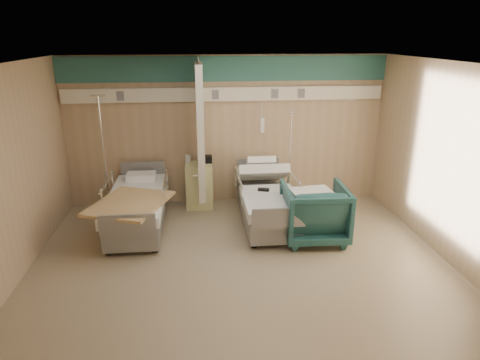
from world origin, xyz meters
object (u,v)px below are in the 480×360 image
object	(u,v)px
iv_stand_left	(108,189)
bed_right	(267,206)
visitor_armchair	(314,212)
bedside_cabinet	(199,185)
bed_left	(138,212)
iv_stand_right	(289,187)

from	to	relation	value
iv_stand_left	bed_right	bearing A→B (deg)	-16.17
visitor_armchair	iv_stand_left	size ratio (longest dim) A/B	0.47
bedside_cabinet	iv_stand_left	xyz separation A→B (m)	(-1.68, -0.08, 0.02)
bedside_cabinet	iv_stand_left	size ratio (longest dim) A/B	0.39
bed_right	bedside_cabinet	world-z (taller)	bedside_cabinet
bedside_cabinet	bed_left	bearing A→B (deg)	-139.40
bed_left	iv_stand_right	world-z (taller)	iv_stand_right
bed_right	bedside_cabinet	xyz separation A→B (m)	(-1.15, 0.90, 0.11)
bed_right	iv_stand_right	world-z (taller)	iv_stand_right
bed_right	visitor_armchair	world-z (taller)	visitor_armchair
visitor_armchair	iv_stand_left	xyz separation A→B (m)	(-3.48, 1.49, -0.02)
iv_stand_right	iv_stand_left	xyz separation A→B (m)	(-3.39, 0.02, 0.07)
bed_right	visitor_armchair	xyz separation A→B (m)	(0.65, -0.67, 0.14)
visitor_armchair	bed_right	bearing A→B (deg)	-44.08
bed_right	iv_stand_left	size ratio (longest dim) A/B	1.00
bedside_cabinet	iv_stand_right	size ratio (longest dim) A/B	0.47
iv_stand_right	bedside_cabinet	bearing A→B (deg)	176.69
bed_right	bed_left	world-z (taller)	same
bed_left	iv_stand_right	xyz separation A→B (m)	(2.76, 0.80, 0.06)
bed_left	visitor_armchair	size ratio (longest dim) A/B	2.14
bed_left	bedside_cabinet	size ratio (longest dim) A/B	2.54
bed_right	iv_stand_right	bearing A→B (deg)	55.18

